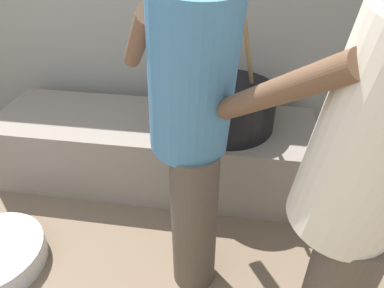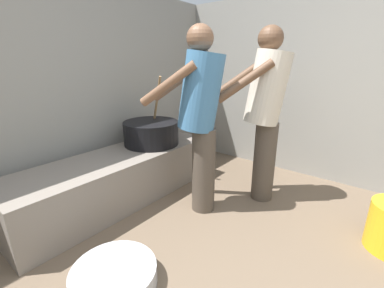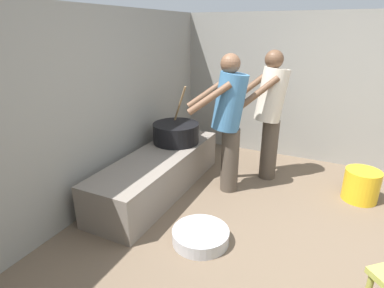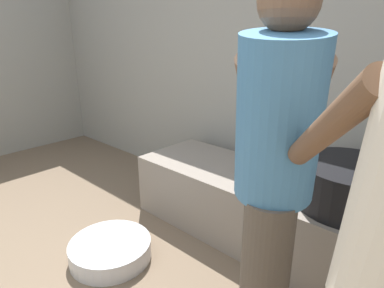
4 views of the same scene
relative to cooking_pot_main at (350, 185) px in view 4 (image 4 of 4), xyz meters
The scene contains 5 objects.
block_enclosure_rear 1.32m from the cooking_pot_main, 156.01° to the left, with size 5.20×0.20×1.98m, color gray.
hearth_ledge 0.56m from the cooking_pot_main, behind, with size 1.97×0.60×0.44m, color slate.
cooking_pot_main is the anchor object (origin of this frame).
cook_in_blue_shirt 0.77m from the cooking_pot_main, 97.57° to the right, with size 0.58×0.72×1.53m.
metal_mixing_bowl 1.45m from the cooking_pot_main, 142.81° to the right, with size 0.50×0.50×0.12m, color #B7B7BC.
Camera 4 is at (1.57, 0.20, 1.34)m, focal length 30.37 mm.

